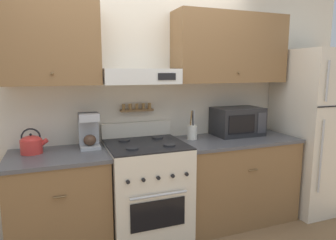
% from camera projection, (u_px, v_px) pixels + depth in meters
% --- Properties ---
extents(wall_back, '(5.20, 0.46, 2.55)m').
position_uv_depth(wall_back, '(145.00, 86.00, 3.04)').
color(wall_back, beige).
rests_on(wall_back, ground_plane).
extents(counter_left, '(0.84, 0.67, 0.90)m').
position_uv_depth(counter_left, '(60.00, 204.00, 2.63)').
color(counter_left, brown).
rests_on(counter_left, ground_plane).
extents(counter_right, '(1.27, 0.67, 0.90)m').
position_uv_depth(counter_right, '(234.00, 178.00, 3.25)').
color(counter_right, brown).
rests_on(counter_right, ground_plane).
extents(stove_range, '(0.72, 0.73, 1.08)m').
position_uv_depth(stove_range, '(146.00, 190.00, 2.87)').
color(stove_range, beige).
rests_on(stove_range, ground_plane).
extents(refrigerator, '(0.73, 0.76, 1.84)m').
position_uv_depth(refrigerator, '(313.00, 130.00, 3.48)').
color(refrigerator, beige).
rests_on(refrigerator, ground_plane).
extents(tea_kettle, '(0.23, 0.18, 0.22)m').
position_uv_depth(tea_kettle, '(32.00, 144.00, 2.58)').
color(tea_kettle, red).
rests_on(tea_kettle, counter_left).
extents(coffee_maker, '(0.18, 0.20, 0.33)m').
position_uv_depth(coffee_maker, '(89.00, 130.00, 2.76)').
color(coffee_maker, '#ADAFB5').
rests_on(coffee_maker, counter_left).
extents(microwave, '(0.53, 0.36, 0.31)m').
position_uv_depth(microwave, '(237.00, 121.00, 3.31)').
color(microwave, '#232326').
rests_on(microwave, counter_right).
extents(utensil_crock, '(0.10, 0.10, 0.30)m').
position_uv_depth(utensil_crock, '(192.00, 132.00, 3.11)').
color(utensil_crock, silver).
rests_on(utensil_crock, counter_right).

